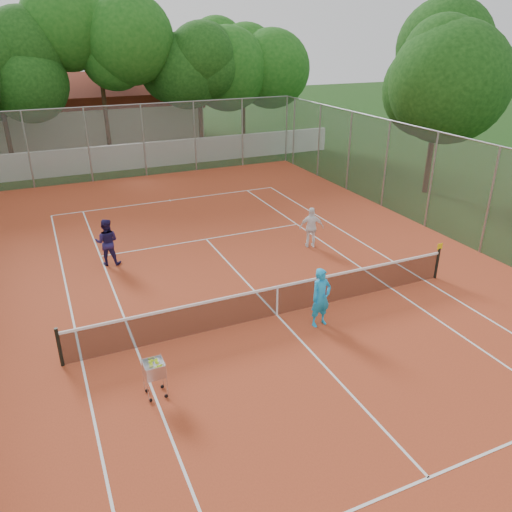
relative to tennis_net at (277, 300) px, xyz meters
name	(u,v)px	position (x,y,z in m)	size (l,w,h in m)	color
ground	(277,316)	(0.00, 0.00, -0.51)	(120.00, 120.00, 0.00)	black
court_pad	(277,315)	(0.00, 0.00, -0.50)	(18.00, 34.00, 0.02)	#B24322
court_lines	(277,315)	(0.00, 0.00, -0.49)	(10.98, 23.78, 0.01)	white
tennis_net	(277,300)	(0.00, 0.00, 0.00)	(11.88, 0.10, 0.98)	black
perimeter_fence	(278,253)	(0.00, 0.00, 1.49)	(18.00, 34.00, 4.00)	slate
boundary_wall	(138,156)	(0.00, 19.00, 0.24)	(26.00, 0.30, 1.50)	white
clubhouse	(81,111)	(-2.00, 29.00, 1.69)	(16.40, 9.00, 4.40)	beige
tropical_trees	(121,78)	(0.00, 22.00, 4.49)	(29.00, 19.00, 10.00)	#10380E
player_near	(321,298)	(0.88, -0.94, 0.37)	(0.63, 0.41, 1.72)	#1BA2E8
player_far_left	(107,242)	(-3.90, 5.61, 0.35)	(0.82, 0.64, 1.69)	#221A4F
player_far_right	(311,227)	(3.44, 4.05, 0.30)	(0.93, 0.39, 1.58)	white
ball_hopper	(155,378)	(-4.07, -2.05, 0.00)	(0.48, 0.48, 0.99)	silver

